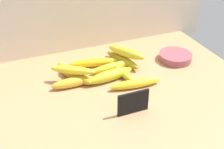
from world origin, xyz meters
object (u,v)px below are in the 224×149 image
object	(u,v)px
banana_1	(94,62)
banana_9	(73,70)
fruit_bowl	(175,57)
banana_4	(121,72)
banana_5	(72,72)
banana_8	(135,84)
banana_10	(126,52)
banana_6	(110,75)
banana_7	(113,67)
banana_2	(75,76)
banana_3	(73,82)
banana_0	(122,60)
chalkboard_sign	(133,103)

from	to	relation	value
banana_1	banana_9	xyz separation A→B (cm)	(-11.68, -8.80, 3.89)
fruit_bowl	banana_4	xyz separation A→B (cm)	(-27.01, -2.56, 0.11)
banana_5	banana_8	distance (cm)	26.09
fruit_bowl	banana_10	bearing A→B (deg)	167.92
banana_4	banana_6	bearing A→B (deg)	-163.63
banana_7	banana_2	bearing A→B (deg)	-175.13
banana_3	banana_7	bearing A→B (deg)	15.59
banana_0	banana_10	size ratio (longest dim) A/B	1.07
banana_1	banana_4	size ratio (longest dim) A/B	1.27
banana_1	banana_5	size ratio (longest dim) A/B	1.09
banana_2	banana_9	xyz separation A→B (cm)	(-1.28, -1.34, 3.69)
chalkboard_sign	banana_8	size ratio (longest dim) A/B	0.55
banana_6	banana_8	size ratio (longest dim) A/B	0.99
fruit_bowl	banana_5	distance (cm)	45.78
banana_1	banana_8	size ratio (longest dim) A/B	1.03
fruit_bowl	banana_7	distance (cm)	28.76
banana_2	banana_9	bearing A→B (deg)	-133.59
banana_5	banana_3	bearing A→B (deg)	-103.35
banana_3	banana_6	size ratio (longest dim) A/B	0.83
fruit_bowl	banana_10	world-z (taller)	banana_10
banana_0	banana_1	xyz separation A→B (cm)	(-11.71, 2.67, -0.10)
banana_1	banana_0	bearing A→B (deg)	-12.84
banana_10	banana_4	bearing A→B (deg)	-125.51
banana_10	chalkboard_sign	bearing A→B (deg)	-109.92
chalkboard_sign	banana_8	world-z (taller)	chalkboard_sign
chalkboard_sign	banana_3	xyz separation A→B (cm)	(-14.65, 22.19, -1.97)
banana_2	banana_6	xyz separation A→B (cm)	(12.65, -5.02, 0.14)
banana_3	banana_9	bearing A→B (deg)	70.72
chalkboard_sign	banana_6	bearing A→B (deg)	89.65
banana_2	banana_3	xyz separation A→B (cm)	(-2.13, -3.79, -0.17)
banana_5	banana_4	bearing A→B (deg)	-20.46
banana_4	banana_7	size ratio (longest dim) A/B	0.80
banana_2	banana_3	bearing A→B (deg)	-119.36
fruit_bowl	banana_9	size ratio (longest dim) A/B	0.83
banana_4	banana_6	world-z (taller)	banana_6
fruit_bowl	banana_5	world-z (taller)	banana_5
chalkboard_sign	banana_5	bearing A→B (deg)	113.64
fruit_bowl	banana_6	world-z (taller)	banana_6
banana_7	banana_8	bearing A→B (deg)	-77.91
banana_2	banana_4	world-z (taller)	banana_2
fruit_bowl	banana_6	size ratio (longest dim) A/B	0.72
banana_2	banana_4	distance (cm)	18.48
banana_5	banana_6	xyz separation A→B (cm)	(13.05, -8.55, 0.38)
banana_5	banana_9	bearing A→B (deg)	-100.23
banana_1	banana_4	bearing A→B (deg)	-54.45
fruit_bowl	banana_9	world-z (taller)	banana_9
banana_3	banana_5	distance (cm)	7.52
chalkboard_sign	banana_0	distance (cm)	32.30
banana_3	banana_10	world-z (taller)	banana_10
banana_6	banana_10	xyz separation A→B (cm)	(10.68, 8.85, 3.70)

